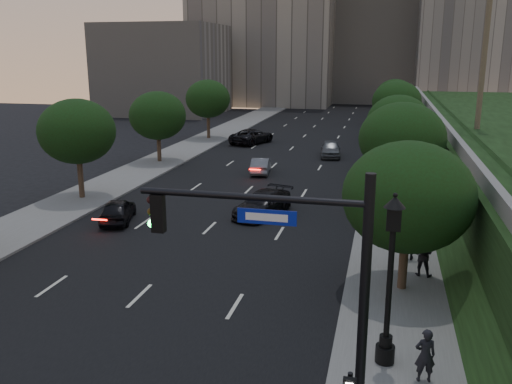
% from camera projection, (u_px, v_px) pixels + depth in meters
% --- Properties ---
extents(ground, '(160.00, 160.00, 0.00)m').
position_uv_depth(ground, '(71.00, 363.00, 17.15)').
color(ground, black).
rests_on(ground, ground).
extents(road_surface, '(16.00, 140.00, 0.02)m').
position_uv_depth(road_surface, '(269.00, 170.00, 45.41)').
color(road_surface, black).
rests_on(road_surface, ground).
extents(sidewalk_right, '(4.50, 140.00, 0.15)m').
position_uv_depth(sidewalk_right, '(395.00, 176.00, 43.08)').
color(sidewalk_right, slate).
rests_on(sidewalk_right, ground).
extents(sidewalk_left, '(4.50, 140.00, 0.15)m').
position_uv_depth(sidewalk_left, '(156.00, 164.00, 47.70)').
color(sidewalk_left, slate).
rests_on(sidewalk_left, ground).
extents(parapet_wall, '(0.35, 90.00, 0.70)m').
position_uv_depth(parapet_wall, '(445.00, 127.00, 39.41)').
color(parapet_wall, slate).
rests_on(parapet_wall, embankment).
extents(office_block_left, '(26.00, 20.00, 32.00)m').
position_uv_depth(office_block_left, '(266.00, 18.00, 103.01)').
color(office_block_left, gray).
rests_on(office_block_left, ground).
extents(office_block_mid, '(22.00, 18.00, 26.00)m').
position_uv_depth(office_block_mid, '(374.00, 36.00, 108.66)').
color(office_block_mid, '#9B988E').
rests_on(office_block_mid, ground).
extents(office_block_right, '(20.00, 22.00, 36.00)m').
position_uv_depth(office_block_right, '(476.00, 5.00, 97.71)').
color(office_block_right, gray).
rests_on(office_block_right, ground).
extents(office_block_filler, '(18.00, 16.00, 14.00)m').
position_uv_depth(office_block_filler, '(164.00, 70.00, 87.22)').
color(office_block_filler, '#9B988E').
rests_on(office_block_filler, ground).
extents(tree_right_a, '(5.20, 5.20, 6.24)m').
position_uv_depth(tree_right_a, '(408.00, 197.00, 21.37)').
color(tree_right_a, '#38281C').
rests_on(tree_right_a, ground).
extents(tree_right_b, '(5.20, 5.20, 6.74)m').
position_uv_depth(tree_right_b, '(402.00, 139.00, 32.55)').
color(tree_right_b, '#38281C').
rests_on(tree_right_b, ground).
extents(tree_right_c, '(5.20, 5.20, 6.24)m').
position_uv_depth(tree_right_c, '(398.00, 122.00, 44.92)').
color(tree_right_c, '#38281C').
rests_on(tree_right_c, ground).
extents(tree_right_d, '(5.20, 5.20, 6.74)m').
position_uv_depth(tree_right_d, '(397.00, 102.00, 57.99)').
color(tree_right_d, '#38281C').
rests_on(tree_right_d, ground).
extents(tree_right_e, '(5.20, 5.20, 6.24)m').
position_uv_depth(tree_right_e, '(395.00, 96.00, 72.24)').
color(tree_right_e, '#38281C').
rests_on(tree_right_e, ground).
extents(tree_left_b, '(5.00, 5.00, 6.71)m').
position_uv_depth(tree_left_b, '(77.00, 132.00, 35.29)').
color(tree_left_b, '#38281C').
rests_on(tree_left_b, ground).
extents(tree_left_c, '(5.00, 5.00, 6.34)m').
position_uv_depth(tree_left_c, '(158.00, 116.00, 47.63)').
color(tree_left_c, '#38281C').
rests_on(tree_left_c, ground).
extents(tree_left_d, '(5.00, 5.00, 6.71)m').
position_uv_depth(tree_left_d, '(208.00, 99.00, 60.73)').
color(tree_left_d, '#38281C').
rests_on(tree_left_d, ground).
extents(traffic_signal_mast, '(5.68, 0.56, 7.00)m').
position_uv_depth(traffic_signal_mast, '(316.00, 309.00, 12.76)').
color(traffic_signal_mast, black).
rests_on(traffic_signal_mast, ground).
extents(street_lamp, '(0.64, 0.64, 5.62)m').
position_uv_depth(street_lamp, '(389.00, 288.00, 16.33)').
color(street_lamp, black).
rests_on(street_lamp, ground).
extents(sedan_near_left, '(2.68, 4.32, 1.37)m').
position_uv_depth(sedan_near_left, '(118.00, 210.00, 31.41)').
color(sedan_near_left, black).
rests_on(sedan_near_left, ground).
extents(sedan_mid_left, '(1.89, 4.13, 1.31)m').
position_uv_depth(sedan_mid_left, '(261.00, 165.00, 44.11)').
color(sedan_mid_left, slate).
rests_on(sedan_mid_left, ground).
extents(sedan_far_left, '(4.41, 6.36, 1.61)m').
position_uv_depth(sedan_far_left, '(252.00, 136.00, 58.68)').
color(sedan_far_left, black).
rests_on(sedan_far_left, ground).
extents(sedan_near_right, '(3.33, 5.31, 1.43)m').
position_uv_depth(sedan_near_right, '(263.00, 204.00, 32.69)').
color(sedan_near_right, black).
rests_on(sedan_near_right, ground).
extents(sedan_far_right, '(2.29, 4.71, 1.55)m').
position_uv_depth(sedan_far_right, '(331.00, 149.00, 51.17)').
color(sedan_far_right, '#5B5F62').
rests_on(sedan_far_right, ground).
extents(pedestrian_a, '(0.67, 0.51, 1.67)m').
position_uv_depth(pedestrian_a, '(425.00, 355.00, 15.77)').
color(pedestrian_a, black).
rests_on(pedestrian_a, sidewalk_right).
extents(pedestrian_b, '(1.05, 0.90, 1.88)m').
position_uv_depth(pedestrian_b, '(423.00, 255.00, 23.35)').
color(pedestrian_b, black).
rests_on(pedestrian_b, sidewalk_right).
extents(pedestrian_c, '(1.17, 0.63, 1.89)m').
position_uv_depth(pedestrian_c, '(410.00, 240.00, 25.18)').
color(pedestrian_c, black).
rests_on(pedestrian_c, sidewalk_right).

